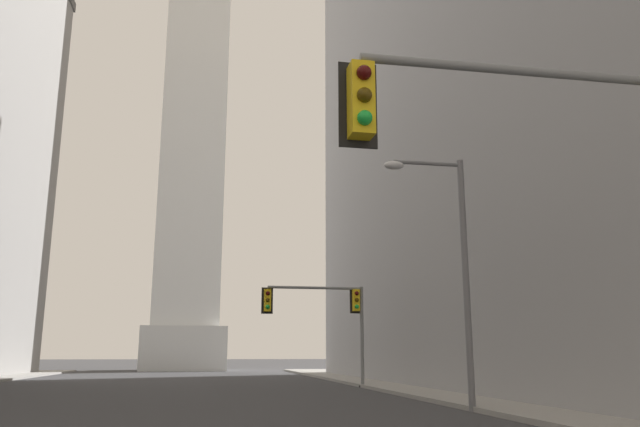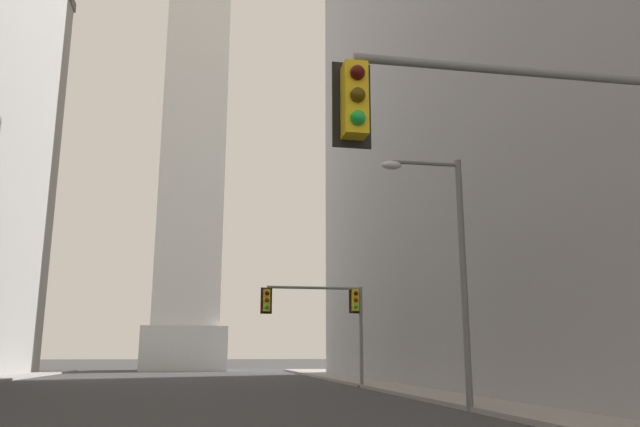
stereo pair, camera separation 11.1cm
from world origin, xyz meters
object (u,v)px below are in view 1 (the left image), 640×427
object	(u,v)px
traffic_light_mid_right	(327,309)
traffic_light_near_right	(588,154)
obelisk	(198,59)
street_lamp	(452,252)

from	to	relation	value
traffic_light_mid_right	traffic_light_near_right	bearing A→B (deg)	-90.97
obelisk	street_lamp	size ratio (longest dim) A/B	9.23
traffic_light_near_right	street_lamp	world-z (taller)	street_lamp
traffic_light_mid_right	street_lamp	bearing A→B (deg)	-84.66
traffic_light_near_right	street_lamp	distance (m)	9.76
traffic_light_mid_right	obelisk	bearing A→B (deg)	103.26
traffic_light_mid_right	traffic_light_near_right	world-z (taller)	traffic_light_near_right
traffic_light_mid_right	traffic_light_near_right	xyz separation A→B (m)	(-0.39, -23.29, 0.75)
obelisk	traffic_light_mid_right	world-z (taller)	obelisk
traffic_light_near_right	street_lamp	xyz separation A→B (m)	(1.67, 9.62, 0.09)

